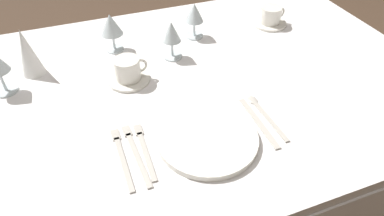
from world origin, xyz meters
The scene contains 16 objects.
ground_plane centered at (0.00, 0.00, 0.00)m, with size 6.00×6.00×0.00m, color #4C3828.
dining_table centered at (0.00, 0.00, 0.66)m, with size 1.80×1.11×0.74m.
dinner_plate centered at (0.02, -0.28, 0.75)m, with size 0.28×0.28×0.02m, color white.
fork_outer centered at (-0.15, -0.25, 0.74)m, with size 0.02×0.21×0.00m.
fork_inner centered at (-0.18, -0.25, 0.74)m, with size 0.03×0.23×0.00m.
fork_salad centered at (-0.21, -0.25, 0.74)m, with size 0.02×0.22×0.00m.
dinner_knife centered at (0.18, -0.27, 0.74)m, with size 0.02×0.22×0.00m.
spoon_soup centered at (0.21, -0.23, 0.74)m, with size 0.03×0.21×0.01m.
saucer_left centered at (0.51, 0.25, 0.74)m, with size 0.14×0.14×0.01m, color white.
coffee_cup_left centered at (0.52, 0.25, 0.78)m, with size 0.11×0.08×0.07m.
saucer_right centered at (-0.12, 0.07, 0.74)m, with size 0.14×0.14×0.01m, color white.
coffee_cup_right centered at (-0.12, 0.07, 0.79)m, with size 0.11×0.08×0.07m.
wine_glass_centre centered at (0.06, 0.15, 0.83)m, with size 0.07×0.07×0.14m.
wine_glass_right centered at (-0.13, 0.28, 0.84)m, with size 0.08×0.08×0.14m.
wine_glass_far centered at (0.18, 0.27, 0.83)m, with size 0.07×0.07×0.14m.
napkin_folded centered at (-0.42, 0.22, 0.82)m, with size 0.08×0.08×0.17m, color white.
Camera 1 is at (-0.25, -0.86, 1.42)m, focal length 32.02 mm.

